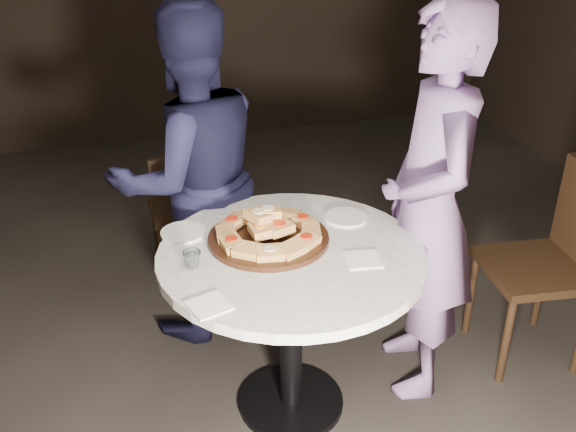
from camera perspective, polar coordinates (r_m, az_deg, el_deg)
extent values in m
plane|color=black|center=(3.04, -2.27, -15.71)|extent=(7.00, 7.00, 0.00)
cylinder|color=black|center=(2.99, 0.26, -16.11)|extent=(0.61, 0.61, 0.03)
cylinder|color=black|center=(2.74, 0.28, -10.31)|extent=(0.13, 0.13, 0.73)
cylinder|color=silver|center=(2.53, 0.30, -3.54)|extent=(1.40, 1.40, 0.04)
cylinder|color=black|center=(2.59, -1.75, -1.99)|extent=(0.53, 0.53, 0.02)
cube|color=#BE8849|center=(2.66, 1.33, -0.46)|extent=(0.12, 0.13, 0.05)
cylinder|color=red|center=(2.65, 1.34, -0.04)|extent=(0.06, 0.06, 0.01)
cube|color=#BE8849|center=(2.71, -0.08, 0.12)|extent=(0.13, 0.12, 0.05)
cube|color=#BE8849|center=(2.72, -1.87, 0.28)|extent=(0.12, 0.10, 0.05)
cylinder|color=beige|center=(2.71, -1.88, 0.69)|extent=(0.06, 0.06, 0.01)
cube|color=#BE8849|center=(2.70, -3.65, 0.02)|extent=(0.11, 0.10, 0.05)
cube|color=#BE8849|center=(2.65, -4.98, -0.63)|extent=(0.13, 0.13, 0.05)
cylinder|color=red|center=(2.64, -4.99, -0.21)|extent=(0.07, 0.07, 0.01)
cube|color=#BE8849|center=(2.58, -5.51, -1.52)|extent=(0.09, 0.11, 0.05)
cube|color=#BE8849|center=(2.50, -5.04, -2.44)|extent=(0.10, 0.11, 0.05)
cylinder|color=red|center=(2.49, -5.06, -2.01)|extent=(0.05, 0.05, 0.01)
cube|color=#BE8849|center=(2.45, -3.62, -3.12)|extent=(0.13, 0.13, 0.05)
cube|color=#BE8849|center=(2.43, -1.62, -3.33)|extent=(0.11, 0.10, 0.05)
cylinder|color=beige|center=(2.42, -1.63, -2.89)|extent=(0.05, 0.05, 0.01)
cube|color=#BE8849|center=(2.45, 0.33, -3.00)|extent=(0.13, 0.12, 0.05)
cube|color=#BE8849|center=(2.51, 1.64, -2.25)|extent=(0.13, 0.13, 0.05)
cylinder|color=red|center=(2.50, 1.65, -1.81)|extent=(0.07, 0.07, 0.01)
cube|color=#BE8849|center=(2.58, 1.98, -1.31)|extent=(0.10, 0.12, 0.05)
cube|color=#BE8849|center=(2.60, -1.08, -0.31)|extent=(0.13, 0.13, 0.04)
cylinder|color=#2D6B1E|center=(2.59, -1.08, 0.12)|extent=(0.07, 0.07, 0.01)
cube|color=#BE8849|center=(2.59, -2.75, -0.47)|extent=(0.10, 0.12, 0.04)
cylinder|color=beige|center=(2.58, -2.76, -0.04)|extent=(0.06, 0.06, 0.01)
cube|color=#BE8849|center=(2.52, -2.48, -1.27)|extent=(0.09, 0.11, 0.04)
cylinder|color=orange|center=(2.51, -2.49, -0.83)|extent=(0.05, 0.05, 0.01)
cube|color=#BE8849|center=(2.53, -0.76, -1.10)|extent=(0.12, 0.11, 0.04)
cylinder|color=red|center=(2.52, -0.76, -0.67)|extent=(0.06, 0.06, 0.01)
cube|color=#BE8849|center=(2.57, -1.79, 0.26)|extent=(0.11, 0.09, 0.04)
cylinder|color=beige|center=(2.56, -1.80, 0.69)|extent=(0.05, 0.05, 0.01)
cube|color=#BE8849|center=(2.55, -2.64, 0.00)|extent=(0.11, 0.13, 0.04)
cylinder|color=beige|center=(2.54, -2.65, 0.44)|extent=(0.06, 0.06, 0.01)
cylinder|color=white|center=(2.68, -9.28, -1.44)|extent=(0.23, 0.23, 0.01)
cylinder|color=white|center=(2.77, 5.18, -0.11)|extent=(0.21, 0.21, 0.01)
imported|color=silver|center=(2.43, -8.51, -3.83)|extent=(0.09, 0.09, 0.06)
cube|color=white|center=(2.22, -7.04, -7.89)|extent=(0.16, 0.16, 0.01)
cube|color=white|center=(2.48, 6.69, -3.86)|extent=(0.15, 0.15, 0.01)
cube|color=black|center=(3.78, -9.27, 0.64)|extent=(0.38, 0.38, 0.04)
cube|color=black|center=(3.52, -9.06, 2.24)|extent=(0.37, 0.04, 0.40)
cylinder|color=black|center=(4.03, -7.14, -0.63)|extent=(0.03, 0.03, 0.40)
cylinder|color=black|center=(4.00, -11.66, -1.24)|extent=(0.03, 0.03, 0.40)
cylinder|color=black|center=(3.75, -6.26, -2.83)|extent=(0.03, 0.03, 0.40)
cylinder|color=black|center=(3.72, -11.12, -3.51)|extent=(0.03, 0.03, 0.40)
cube|color=black|center=(3.22, 20.99, -4.40)|extent=(0.49, 0.49, 0.04)
cylinder|color=black|center=(3.40, 15.96, -6.56)|extent=(0.04, 0.04, 0.48)
cylinder|color=black|center=(3.12, 18.83, -10.35)|extent=(0.04, 0.04, 0.48)
cylinder|color=black|center=(3.57, 21.58, -5.76)|extent=(0.04, 0.04, 0.48)
imported|color=black|center=(3.09, -8.59, 3.32)|extent=(0.94, 0.80, 1.66)
imported|color=slate|center=(2.74, 12.44, 0.58)|extent=(0.53, 0.70, 1.74)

